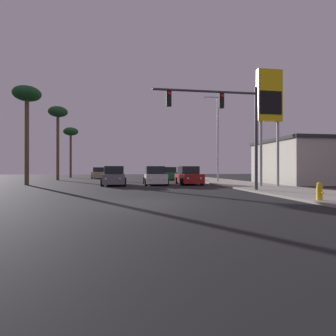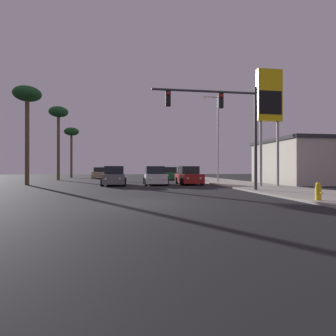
{
  "view_description": "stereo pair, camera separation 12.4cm",
  "coord_description": "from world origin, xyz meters",
  "px_view_note": "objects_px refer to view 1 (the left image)",
  "views": [
    {
      "loc": [
        -0.49,
        -10.97,
        1.44
      ],
      "look_at": [
        3.18,
        13.65,
        1.52
      ],
      "focal_mm": 28.0,
      "sensor_mm": 36.0,
      "label": 1
    },
    {
      "loc": [
        -0.37,
        -10.98,
        1.44
      ],
      "look_at": [
        3.18,
        13.65,
        1.52
      ],
      "focal_mm": 28.0,
      "sensor_mm": 36.0,
      "label": 2
    }
  ],
  "objects_px": {
    "traffic_light_mast": "(228,117)",
    "car_grey": "(114,177)",
    "fire_hydrant": "(319,191)",
    "street_lamp": "(217,134)",
    "gas_station_sign": "(269,102)",
    "palm_tree_mid": "(58,116)",
    "palm_tree_near": "(27,99)",
    "car_tan": "(99,173)",
    "car_silver": "(161,173)",
    "palm_tree_far": "(71,134)",
    "car_red": "(189,176)",
    "car_white": "(155,176)",
    "car_green": "(169,174)"
  },
  "relations": [
    {
      "from": "palm_tree_near",
      "to": "palm_tree_mid",
      "type": "bearing_deg",
      "value": 89.6
    },
    {
      "from": "traffic_light_mast",
      "to": "car_grey",
      "type": "bearing_deg",
      "value": 133.3
    },
    {
      "from": "palm_tree_far",
      "to": "traffic_light_mast",
      "type": "bearing_deg",
      "value": -62.01
    },
    {
      "from": "car_white",
      "to": "traffic_light_mast",
      "type": "distance_m",
      "value": 9.76
    },
    {
      "from": "gas_station_sign",
      "to": "palm_tree_mid",
      "type": "xyz_separation_m",
      "value": [
        -19.72,
        16.13,
        1.54
      ]
    },
    {
      "from": "palm_tree_mid",
      "to": "car_tan",
      "type": "bearing_deg",
      "value": 55.64
    },
    {
      "from": "car_silver",
      "to": "car_tan",
      "type": "distance_m",
      "value": 9.66
    },
    {
      "from": "traffic_light_mast",
      "to": "car_red",
      "type": "bearing_deg",
      "value": 94.47
    },
    {
      "from": "street_lamp",
      "to": "palm_tree_near",
      "type": "relative_size",
      "value": 1.02
    },
    {
      "from": "car_silver",
      "to": "car_green",
      "type": "bearing_deg",
      "value": 92.82
    },
    {
      "from": "palm_tree_far",
      "to": "palm_tree_near",
      "type": "relative_size",
      "value": 0.94
    },
    {
      "from": "car_tan",
      "to": "fire_hydrant",
      "type": "distance_m",
      "value": 33.83
    },
    {
      "from": "car_silver",
      "to": "gas_station_sign",
      "type": "bearing_deg",
      "value": 105.26
    },
    {
      "from": "street_lamp",
      "to": "gas_station_sign",
      "type": "xyz_separation_m",
      "value": [
        1.63,
        -7.59,
        1.5
      ]
    },
    {
      "from": "car_silver",
      "to": "car_grey",
      "type": "xyz_separation_m",
      "value": [
        -6.38,
        -17.88,
        0.0
      ]
    },
    {
      "from": "car_red",
      "to": "car_white",
      "type": "bearing_deg",
      "value": -0.52
    },
    {
      "from": "palm_tree_near",
      "to": "gas_station_sign",
      "type": "bearing_deg",
      "value": -17.22
    },
    {
      "from": "car_red",
      "to": "traffic_light_mast",
      "type": "relative_size",
      "value": 0.65
    },
    {
      "from": "car_silver",
      "to": "palm_tree_far",
      "type": "height_order",
      "value": "palm_tree_far"
    },
    {
      "from": "palm_tree_mid",
      "to": "palm_tree_far",
      "type": "relative_size",
      "value": 1.13
    },
    {
      "from": "car_tan",
      "to": "palm_tree_mid",
      "type": "distance_m",
      "value": 10.77
    },
    {
      "from": "car_grey",
      "to": "street_lamp",
      "type": "bearing_deg",
      "value": -164.94
    },
    {
      "from": "palm_tree_mid",
      "to": "traffic_light_mast",
      "type": "bearing_deg",
      "value": -52.15
    },
    {
      "from": "car_grey",
      "to": "traffic_light_mast",
      "type": "height_order",
      "value": "traffic_light_mast"
    },
    {
      "from": "car_tan",
      "to": "car_red",
      "type": "distance_m",
      "value": 20.34
    },
    {
      "from": "palm_tree_far",
      "to": "street_lamp",
      "type": "bearing_deg",
      "value": -44.86
    },
    {
      "from": "car_red",
      "to": "gas_station_sign",
      "type": "relative_size",
      "value": 0.48
    },
    {
      "from": "car_tan",
      "to": "car_silver",
      "type": "bearing_deg",
      "value": 179.4
    },
    {
      "from": "fire_hydrant",
      "to": "street_lamp",
      "type": "bearing_deg",
      "value": 86.03
    },
    {
      "from": "car_silver",
      "to": "car_white",
      "type": "height_order",
      "value": "same"
    },
    {
      "from": "street_lamp",
      "to": "car_silver",
      "type": "bearing_deg",
      "value": 105.11
    },
    {
      "from": "car_green",
      "to": "fire_hydrant",
      "type": "relative_size",
      "value": 5.69
    },
    {
      "from": "car_grey",
      "to": "car_red",
      "type": "height_order",
      "value": "same"
    },
    {
      "from": "car_tan",
      "to": "car_white",
      "type": "height_order",
      "value": "same"
    },
    {
      "from": "fire_hydrant",
      "to": "palm_tree_mid",
      "type": "distance_m",
      "value": 31.13
    },
    {
      "from": "car_white",
      "to": "palm_tree_mid",
      "type": "xyz_separation_m",
      "value": [
        -11.31,
        11.3,
        7.4
      ]
    },
    {
      "from": "car_tan",
      "to": "car_red",
      "type": "xyz_separation_m",
      "value": [
        10.02,
        -17.7,
        0.0
      ]
    },
    {
      "from": "car_silver",
      "to": "palm_tree_near",
      "type": "height_order",
      "value": "palm_tree_near"
    },
    {
      "from": "car_silver",
      "to": "car_tan",
      "type": "bearing_deg",
      "value": 0.28
    },
    {
      "from": "car_green",
      "to": "palm_tree_mid",
      "type": "relative_size",
      "value": 0.46
    },
    {
      "from": "fire_hydrant",
      "to": "palm_tree_near",
      "type": "bearing_deg",
      "value": 138.66
    },
    {
      "from": "car_grey",
      "to": "car_red",
      "type": "xyz_separation_m",
      "value": [
        6.74,
        0.32,
        0.0
      ]
    },
    {
      "from": "car_tan",
      "to": "gas_station_sign",
      "type": "height_order",
      "value": "gas_station_sign"
    },
    {
      "from": "car_red",
      "to": "gas_station_sign",
      "type": "bearing_deg",
      "value": 135.8
    },
    {
      "from": "fire_hydrant",
      "to": "gas_station_sign",
      "type": "bearing_deg",
      "value": 72.57
    },
    {
      "from": "street_lamp",
      "to": "palm_tree_far",
      "type": "xyz_separation_m",
      "value": [
        -18.63,
        18.54,
        2.06
      ]
    },
    {
      "from": "car_white",
      "to": "car_grey",
      "type": "bearing_deg",
      "value": 5.21
    },
    {
      "from": "gas_station_sign",
      "to": "palm_tree_far",
      "type": "height_order",
      "value": "gas_station_sign"
    },
    {
      "from": "car_red",
      "to": "gas_station_sign",
      "type": "distance_m",
      "value": 9.28
    },
    {
      "from": "gas_station_sign",
      "to": "street_lamp",
      "type": "bearing_deg",
      "value": 102.15
    }
  ]
}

